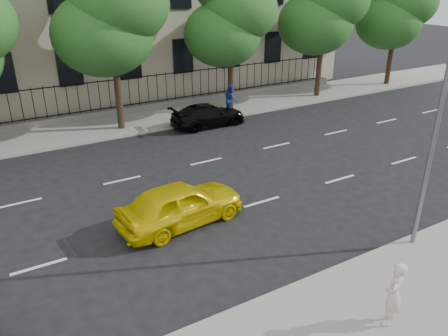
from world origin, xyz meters
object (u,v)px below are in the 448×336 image
(black_sedan, at_px, (208,115))
(street_light, at_px, (428,83))
(woman_near, at_px, (394,294))
(yellow_taxi, at_px, (181,204))

(black_sedan, bearing_deg, street_light, -179.94)
(black_sedan, distance_m, woman_near, 16.21)
(street_light, distance_m, woman_near, 5.97)
(street_light, xyz_separation_m, yellow_taxi, (-5.79, 4.40, -4.39))
(street_light, distance_m, black_sedan, 14.02)
(yellow_taxi, bearing_deg, black_sedan, -39.83)
(street_light, relative_size, yellow_taxi, 1.81)
(street_light, relative_size, black_sedan, 1.86)
(street_light, height_order, black_sedan, street_light)
(street_light, bearing_deg, yellow_taxi, 142.81)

